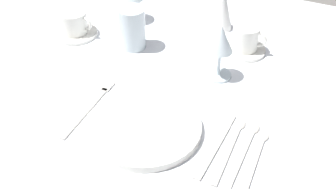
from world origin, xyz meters
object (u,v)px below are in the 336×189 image
dinner_plate (147,128)px  drink_tumbler (133,31)px  napkin_folded (222,6)px  spoon_dessert (245,147)px  coffee_cup_right (246,38)px  spoon_soup (232,142)px  spoon_tea (257,153)px  wine_glass_centre (221,43)px  coffee_cup_left (74,22)px  fork_outer (91,106)px  dinner_knife (215,147)px

dinner_plate → drink_tumbler: drink_tumbler is taller
drink_tumbler → napkin_folded: bearing=45.2°
spoon_dessert → drink_tumbler: size_ratio=1.90×
coffee_cup_right → spoon_soup: bearing=-78.0°
spoon_tea → wine_glass_centre: 0.31m
dinner_plate → spoon_dessert: bearing=9.8°
wine_glass_centre → coffee_cup_left: bearing=176.8°
coffee_cup_right → drink_tumbler: size_ratio=0.81×
dinner_plate → spoon_dessert: dinner_plate is taller
spoon_soup → wine_glass_centre: 0.27m
fork_outer → coffee_cup_right: 0.48m
coffee_cup_right → wine_glass_centre: size_ratio=0.65×
coffee_cup_right → napkin_folded: 0.14m
dinner_plate → napkin_folded: size_ratio=1.73×
coffee_cup_right → napkin_folded: size_ratio=0.66×
spoon_soup → coffee_cup_right: bearing=102.0°
spoon_dessert → wine_glass_centre: wine_glass_centre is taller
wine_glass_centre → spoon_soup: bearing=-64.0°
spoon_dessert → drink_tumbler: bearing=147.1°
spoon_tea → fork_outer: bearing=-178.7°
coffee_cup_left → fork_outer: bearing=-51.1°
fork_outer → wine_glass_centre: wine_glass_centre is taller
dinner_plate → dinner_knife: bearing=4.8°
coffee_cup_left → dinner_knife: bearing=-27.3°
wine_glass_centre → drink_tumbler: 0.28m
dinner_knife → napkin_folded: (-0.15, 0.49, 0.07)m
drink_tumbler → dinner_plate: bearing=-57.9°
dinner_knife → dinner_plate: bearing=-175.2°
dinner_plate → spoon_tea: (0.25, 0.03, -0.01)m
dinner_plate → dinner_knife: size_ratio=1.18×
dinner_plate → napkin_folded: (0.01, 0.51, 0.07)m
spoon_soup → fork_outer: bearing=-176.6°
spoon_dessert → spoon_tea: size_ratio=1.11×
spoon_soup → coffee_cup_left: 0.63m
dinner_plate → coffee_cup_right: bearing=74.7°
dinner_knife → spoon_soup: 0.04m
spoon_soup → coffee_cup_right: coffee_cup_right is taller
fork_outer → dinner_knife: size_ratio=1.05×
dinner_plate → fork_outer: (-0.16, 0.02, -0.01)m
spoon_dessert → coffee_cup_left: (-0.60, 0.26, 0.04)m
spoon_dessert → napkin_folded: 0.52m
dinner_knife → coffee_cup_left: size_ratio=2.07×
spoon_soup → spoon_dessert: (0.03, -0.01, 0.00)m
coffee_cup_left → napkin_folded: (0.39, 0.21, 0.03)m
dinner_knife → spoon_tea: 0.09m
dinner_knife → coffee_cup_right: size_ratio=2.23×
dinner_knife → spoon_dessert: size_ratio=0.95×
napkin_folded → coffee_cup_left: bearing=-151.5°
dinner_plate → coffee_cup_right: 0.43m
spoon_tea → dinner_knife: bearing=-168.3°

